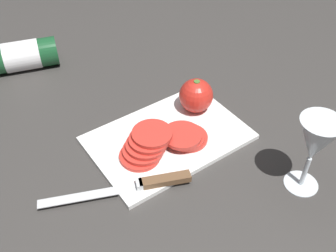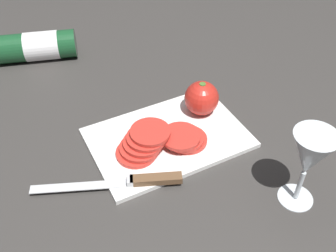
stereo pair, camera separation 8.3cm
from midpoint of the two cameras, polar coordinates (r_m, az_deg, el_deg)
ground_plane at (r=0.83m, az=-3.49°, el=-4.33°), size 3.00×3.00×0.00m
cutting_board at (r=0.86m, az=-2.78°, el=-1.87°), size 0.33×0.22×0.01m
wine_bottle at (r=1.14m, az=-23.86°, el=8.99°), size 0.35×0.15×0.08m
wine_glass at (r=0.72m, az=17.56°, el=-2.55°), size 0.08×0.08×0.16m
whole_tomato at (r=0.90m, az=1.45°, el=4.34°), size 0.08×0.08×0.08m
knife at (r=0.76m, az=-5.93°, el=-8.41°), size 0.28×0.13×0.01m
tomato_slice_stack_near at (r=0.81m, az=-6.18°, el=-2.87°), size 0.12×0.09×0.04m
tomato_slice_stack_far at (r=0.83m, az=-0.35°, el=-1.66°), size 0.10×0.09×0.03m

